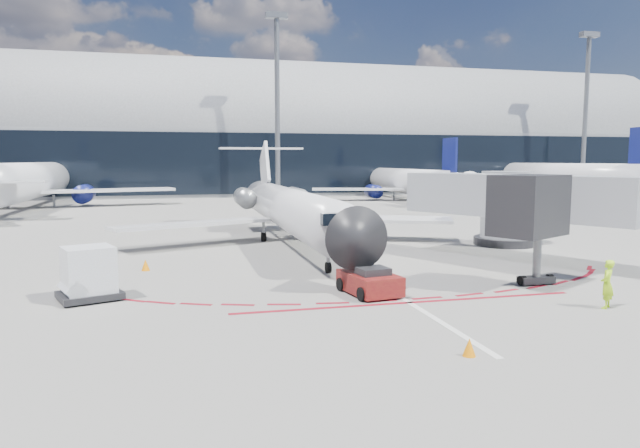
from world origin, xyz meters
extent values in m
plane|color=slate|center=(0.00, 0.00, 0.00)|extent=(260.00, 260.00, 0.00)
cube|color=silver|center=(0.00, 2.00, 0.01)|extent=(0.25, 40.00, 0.01)
cube|color=maroon|center=(0.00, -11.50, 0.01)|extent=(14.00, 0.25, 0.01)
cube|color=#949699|center=(0.00, 65.00, 5.00)|extent=(150.00, 24.00, 10.00)
cylinder|color=#949699|center=(0.00, 65.00, 10.00)|extent=(150.00, 24.00, 24.00)
cube|color=black|center=(0.00, 52.95, 5.00)|extent=(150.00, 0.20, 9.00)
cube|color=#93969C|center=(9.00, -4.50, 3.60)|extent=(8.22, 12.61, 2.30)
cube|color=black|center=(5.95, -10.24, 3.60)|extent=(3.86, 3.44, 2.60)
cylinder|color=slate|center=(6.75, -9.84, 1.20)|extent=(0.36, 0.36, 2.40)
cube|color=black|center=(6.75, -9.84, 0.22)|extent=(1.60, 0.60, 0.30)
cylinder|color=#93969C|center=(12.05, 1.24, 2.40)|extent=(3.20, 3.20, 4.80)
cylinder|color=black|center=(12.05, 1.24, 0.25)|extent=(4.00, 4.00, 0.50)
cylinder|color=slate|center=(5.00, 48.00, 12.50)|extent=(0.70, 0.70, 25.00)
cylinder|color=slate|center=(55.00, 48.00, 12.50)|extent=(0.70, 0.70, 25.00)
cylinder|color=silver|center=(-1.59, 4.05, 2.34)|extent=(2.69, 21.88, 2.69)
cone|color=black|center=(-1.59, -8.29, 2.34)|extent=(2.69, 2.79, 2.69)
cone|color=silver|center=(-1.59, 16.78, 2.34)|extent=(2.69, 3.58, 2.69)
cube|color=black|center=(-1.59, -6.70, 2.88)|extent=(1.69, 1.39, 0.55)
cube|color=silver|center=(-7.76, 5.54, 1.44)|extent=(10.65, 6.32, 0.31)
cube|color=silver|center=(4.58, 5.54, 1.44)|extent=(10.65, 6.32, 0.31)
cube|color=silver|center=(-1.59, 15.78, 4.72)|extent=(0.25, 4.67, 4.75)
cube|color=silver|center=(-1.59, 17.87, 6.52)|extent=(7.16, 1.59, 0.16)
cylinder|color=slate|center=(-3.63, 12.80, 2.59)|extent=(1.49, 3.38, 1.49)
cylinder|color=slate|center=(0.45, 12.80, 2.59)|extent=(1.49, 3.38, 1.49)
cylinder|color=black|center=(-1.59, -5.10, 0.28)|extent=(0.22, 0.56, 0.56)
cylinder|color=black|center=(-3.08, 6.53, 0.32)|extent=(0.30, 0.64, 0.64)
cylinder|color=black|center=(-0.10, 6.53, 0.32)|extent=(0.30, 0.64, 0.64)
cylinder|color=slate|center=(-1.59, -5.10, 0.55)|extent=(0.18, 0.18, 1.09)
cube|color=#5C0D11|center=(-1.04, -9.74, 0.48)|extent=(2.19, 3.06, 0.79)
cube|color=black|center=(-1.00, -10.00, 1.01)|extent=(1.38, 1.24, 0.31)
cylinder|color=slate|center=(-1.36, -7.84, 0.31)|extent=(0.46, 2.26, 0.09)
cylinder|color=black|center=(-1.70, -10.83, 0.28)|extent=(0.33, 0.59, 0.56)
cylinder|color=black|center=(-0.06, -10.56, 0.28)|extent=(0.33, 0.59, 0.56)
cylinder|color=black|center=(-2.02, -8.93, 0.28)|extent=(0.33, 0.59, 0.56)
cylinder|color=black|center=(-0.38, -8.65, 0.28)|extent=(0.33, 0.59, 0.56)
imported|color=#B3F219|center=(6.84, -14.03, 0.92)|extent=(0.80, 0.76, 1.84)
cube|color=black|center=(-12.15, -8.03, 0.20)|extent=(2.81, 2.61, 0.25)
cube|color=white|center=(-12.15, -8.03, 1.23)|extent=(2.30, 2.24, 1.82)
cylinder|color=black|center=(-12.74, -9.04, 0.11)|extent=(0.19, 0.25, 0.23)
cylinder|color=black|center=(-11.04, -8.40, 0.11)|extent=(0.19, 0.25, 0.23)
cylinder|color=black|center=(-13.26, -7.66, 0.11)|extent=(0.19, 0.25, 0.23)
cylinder|color=black|center=(-11.56, -7.02, 0.11)|extent=(0.19, 0.25, 0.23)
cone|color=orange|center=(-10.33, -2.29, 0.29)|extent=(0.41, 0.41, 0.57)
cone|color=orange|center=(-0.73, -17.57, 0.26)|extent=(0.38, 0.38, 0.52)
camera|label=1|loc=(-8.60, -31.72, 5.54)|focal=32.00mm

